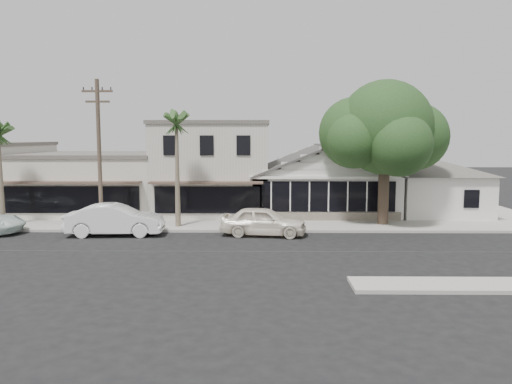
{
  "coord_description": "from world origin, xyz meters",
  "views": [
    {
      "loc": [
        0.63,
        -24.19,
        5.64
      ],
      "look_at": [
        0.26,
        6.0,
        2.31
      ],
      "focal_mm": 35.0,
      "sensor_mm": 36.0,
      "label": 1
    }
  ],
  "objects_px": {
    "car_1": "(115,220)",
    "shade_tree": "(383,131)",
    "utility_pole": "(99,152)",
    "car_0": "(263,221)"
  },
  "relations": [
    {
      "from": "utility_pole",
      "to": "shade_tree",
      "type": "distance_m",
      "value": 17.42
    },
    {
      "from": "car_0",
      "to": "utility_pole",
      "type": "bearing_deg",
      "value": 90.19
    },
    {
      "from": "utility_pole",
      "to": "shade_tree",
      "type": "relative_size",
      "value": 0.98
    },
    {
      "from": "shade_tree",
      "to": "utility_pole",
      "type": "bearing_deg",
      "value": -172.55
    },
    {
      "from": "utility_pole",
      "to": "car_1",
      "type": "xyz_separation_m",
      "value": [
        1.17,
        -1.19,
        -3.88
      ]
    },
    {
      "from": "utility_pole",
      "to": "car_0",
      "type": "relative_size",
      "value": 1.83
    },
    {
      "from": "car_0",
      "to": "car_1",
      "type": "relative_size",
      "value": 0.89
    },
    {
      "from": "car_0",
      "to": "car_1",
      "type": "xyz_separation_m",
      "value": [
        -8.54,
        -0.04,
        0.07
      ]
    },
    {
      "from": "car_1",
      "to": "shade_tree",
      "type": "distance_m",
      "value": 17.21
    },
    {
      "from": "car_0",
      "to": "shade_tree",
      "type": "xyz_separation_m",
      "value": [
        7.52,
        3.4,
        5.21
      ]
    }
  ]
}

